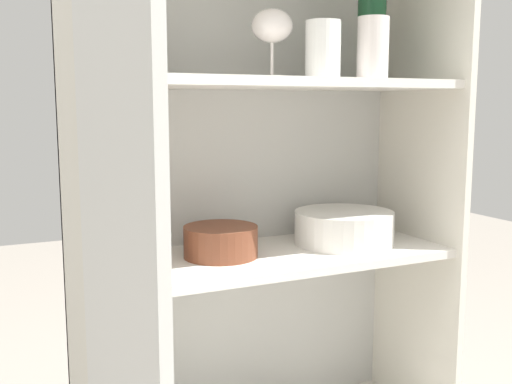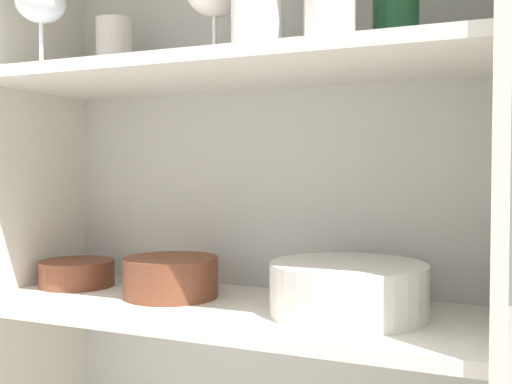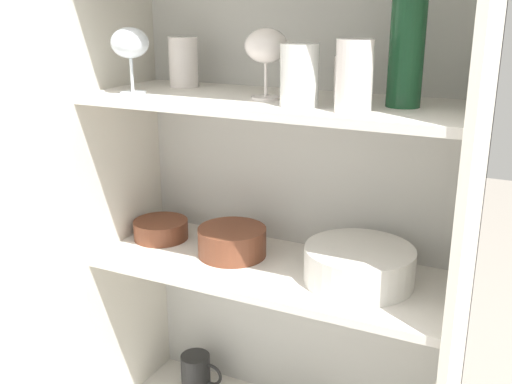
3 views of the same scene
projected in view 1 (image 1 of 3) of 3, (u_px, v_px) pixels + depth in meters
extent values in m
cube|color=silver|center=(240.00, 246.00, 1.53)|extent=(0.87, 0.02, 1.50)
cube|color=silver|center=(79.00, 284.00, 1.21)|extent=(0.02, 0.35, 1.50)
cube|color=silver|center=(415.00, 243.00, 1.56)|extent=(0.02, 0.35, 1.50)
cube|color=silver|center=(269.00, 257.00, 1.38)|extent=(0.84, 0.32, 0.02)
cube|color=silver|center=(270.00, 84.00, 1.33)|extent=(0.84, 0.32, 0.02)
cube|color=silver|center=(120.00, 358.00, 0.85)|extent=(0.03, 0.43, 1.50)
cylinder|color=silver|center=(373.00, 48.00, 1.32)|extent=(0.07, 0.07, 0.13)
cylinder|color=silver|center=(141.00, 49.00, 1.26)|extent=(0.07, 0.07, 0.12)
cylinder|color=silver|center=(325.00, 60.00, 1.41)|extent=(0.06, 0.06, 0.09)
cylinder|color=white|center=(323.00, 50.00, 1.29)|extent=(0.08, 0.08, 0.12)
cylinder|color=white|center=(145.00, 73.00, 1.12)|extent=(0.06, 0.06, 0.01)
cylinder|color=white|center=(145.00, 51.00, 1.11)|extent=(0.01, 0.01, 0.07)
ellipsoid|color=white|center=(143.00, 12.00, 1.10)|extent=(0.08, 0.08, 0.07)
cylinder|color=silver|center=(272.00, 77.00, 1.30)|extent=(0.06, 0.06, 0.01)
cylinder|color=silver|center=(272.00, 59.00, 1.29)|extent=(0.01, 0.01, 0.07)
ellipsoid|color=silver|center=(272.00, 26.00, 1.28)|extent=(0.09, 0.09, 0.07)
cylinder|color=#194728|center=(371.00, 37.00, 1.43)|extent=(0.07, 0.07, 0.21)
cylinder|color=silver|center=(344.00, 242.00, 1.47)|extent=(0.24, 0.24, 0.01)
cylinder|color=silver|center=(344.00, 238.00, 1.47)|extent=(0.24, 0.24, 0.01)
cylinder|color=silver|center=(344.00, 235.00, 1.47)|extent=(0.24, 0.24, 0.01)
cylinder|color=silver|center=(344.00, 231.00, 1.47)|extent=(0.24, 0.24, 0.01)
cylinder|color=silver|center=(344.00, 227.00, 1.47)|extent=(0.24, 0.24, 0.01)
cylinder|color=silver|center=(344.00, 224.00, 1.47)|extent=(0.24, 0.24, 0.01)
cylinder|color=silver|center=(344.00, 220.00, 1.47)|extent=(0.24, 0.24, 0.01)
cylinder|color=silver|center=(344.00, 217.00, 1.47)|extent=(0.24, 0.24, 0.01)
cylinder|color=silver|center=(344.00, 213.00, 1.46)|extent=(0.24, 0.24, 0.01)
cylinder|color=brown|center=(221.00, 241.00, 1.34)|extent=(0.17, 0.17, 0.07)
torus|color=brown|center=(221.00, 228.00, 1.34)|extent=(0.17, 0.17, 0.01)
cylinder|color=brown|center=(121.00, 255.00, 1.27)|extent=(0.14, 0.14, 0.05)
torus|color=brown|center=(121.00, 245.00, 1.26)|extent=(0.14, 0.14, 0.01)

